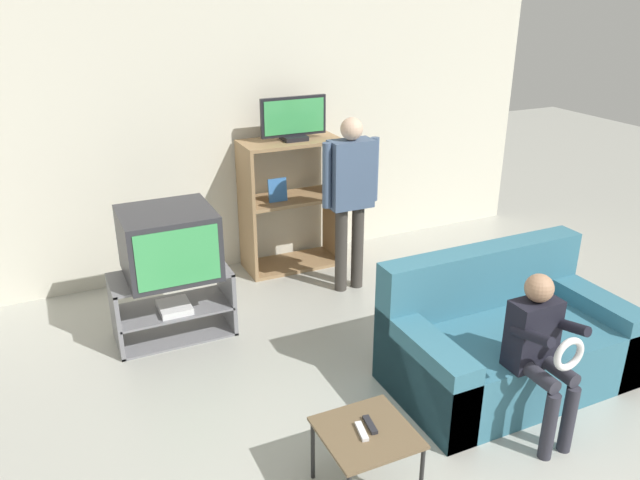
{
  "coord_description": "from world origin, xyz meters",
  "views": [
    {
      "loc": [
        -1.71,
        -1.57,
        2.61
      ],
      "look_at": [
        0.03,
        2.16,
        0.9
      ],
      "focal_mm": 35.0,
      "sensor_mm": 36.0,
      "label": 1
    }
  ],
  "objects_px": {
    "couch": "(504,342)",
    "person_standing_adult": "(350,189)",
    "person_seated_child": "(541,346)",
    "television_flat": "(294,120)",
    "television_main": "(169,243)",
    "media_shelf": "(291,204)",
    "remote_control_white": "(362,431)",
    "tv_stand": "(173,305)",
    "snack_table": "(366,438)",
    "remote_control_black": "(370,425)"
  },
  "relations": [
    {
      "from": "television_main",
      "to": "remote_control_black",
      "type": "height_order",
      "value": "television_main"
    },
    {
      "from": "tv_stand",
      "to": "remote_control_black",
      "type": "bearing_deg",
      "value": -73.64
    },
    {
      "from": "remote_control_white",
      "to": "couch",
      "type": "bearing_deg",
      "value": 31.67
    },
    {
      "from": "tv_stand",
      "to": "media_shelf",
      "type": "height_order",
      "value": "media_shelf"
    },
    {
      "from": "tv_stand",
      "to": "snack_table",
      "type": "height_order",
      "value": "tv_stand"
    },
    {
      "from": "person_seated_child",
      "to": "television_main",
      "type": "bearing_deg",
      "value": 129.54
    },
    {
      "from": "media_shelf",
      "to": "remote_control_white",
      "type": "relative_size",
      "value": 8.76
    },
    {
      "from": "remote_control_white",
      "to": "person_standing_adult",
      "type": "height_order",
      "value": "person_standing_adult"
    },
    {
      "from": "tv_stand",
      "to": "snack_table",
      "type": "xyz_separation_m",
      "value": [
        0.57,
        -2.09,
        0.1
      ]
    },
    {
      "from": "tv_stand",
      "to": "remote_control_white",
      "type": "relative_size",
      "value": 6.28
    },
    {
      "from": "tv_stand",
      "to": "remote_control_white",
      "type": "height_order",
      "value": "tv_stand"
    },
    {
      "from": "television_main",
      "to": "television_flat",
      "type": "distance_m",
      "value": 1.73
    },
    {
      "from": "person_standing_adult",
      "to": "person_seated_child",
      "type": "relative_size",
      "value": 1.49
    },
    {
      "from": "tv_stand",
      "to": "remote_control_white",
      "type": "distance_m",
      "value": 2.16
    },
    {
      "from": "television_main",
      "to": "snack_table",
      "type": "bearing_deg",
      "value": -75.23
    },
    {
      "from": "remote_control_black",
      "to": "media_shelf",
      "type": "bearing_deg",
      "value": 83.48
    },
    {
      "from": "remote_control_white",
      "to": "media_shelf",
      "type": "bearing_deg",
      "value": 85.51
    },
    {
      "from": "media_shelf",
      "to": "television_flat",
      "type": "distance_m",
      "value": 0.81
    },
    {
      "from": "couch",
      "to": "person_standing_adult",
      "type": "xyz_separation_m",
      "value": [
        -0.32,
        1.71,
        0.65
      ]
    },
    {
      "from": "television_flat",
      "to": "person_standing_adult",
      "type": "bearing_deg",
      "value": -69.92
    },
    {
      "from": "television_main",
      "to": "remote_control_black",
      "type": "distance_m",
      "value": 2.18
    },
    {
      "from": "tv_stand",
      "to": "remote_control_black",
      "type": "height_order",
      "value": "tv_stand"
    },
    {
      "from": "person_standing_adult",
      "to": "remote_control_black",
      "type": "bearing_deg",
      "value": -114.85
    },
    {
      "from": "tv_stand",
      "to": "television_flat",
      "type": "distance_m",
      "value": 2.0
    },
    {
      "from": "tv_stand",
      "to": "couch",
      "type": "bearing_deg",
      "value": -38.51
    },
    {
      "from": "snack_table",
      "to": "person_seated_child",
      "type": "height_order",
      "value": "person_seated_child"
    },
    {
      "from": "television_flat",
      "to": "television_main",
      "type": "bearing_deg",
      "value": -149.31
    },
    {
      "from": "remote_control_white",
      "to": "person_seated_child",
      "type": "height_order",
      "value": "person_seated_child"
    },
    {
      "from": "snack_table",
      "to": "remote_control_white",
      "type": "relative_size",
      "value": 3.34
    },
    {
      "from": "media_shelf",
      "to": "person_seated_child",
      "type": "height_order",
      "value": "media_shelf"
    },
    {
      "from": "snack_table",
      "to": "tv_stand",
      "type": "bearing_deg",
      "value": 105.26
    },
    {
      "from": "remote_control_black",
      "to": "person_standing_adult",
      "type": "bearing_deg",
      "value": 73.15
    },
    {
      "from": "television_main",
      "to": "couch",
      "type": "bearing_deg",
      "value": -38.91
    },
    {
      "from": "television_flat",
      "to": "person_seated_child",
      "type": "bearing_deg",
      "value": -83.09
    },
    {
      "from": "remote_control_white",
      "to": "television_flat",
      "type": "bearing_deg",
      "value": 84.84
    },
    {
      "from": "television_main",
      "to": "person_standing_adult",
      "type": "xyz_separation_m",
      "value": [
        1.62,
        0.15,
        0.16
      ]
    },
    {
      "from": "person_standing_adult",
      "to": "person_seated_child",
      "type": "distance_m",
      "value": 2.26
    },
    {
      "from": "snack_table",
      "to": "remote_control_white",
      "type": "bearing_deg",
      "value": -179.9
    },
    {
      "from": "person_standing_adult",
      "to": "television_main",
      "type": "bearing_deg",
      "value": -174.79
    },
    {
      "from": "tv_stand",
      "to": "television_flat",
      "type": "xyz_separation_m",
      "value": [
        1.39,
        0.82,
        1.18
      ]
    },
    {
      "from": "snack_table",
      "to": "couch",
      "type": "xyz_separation_m",
      "value": [
        1.39,
        0.53,
        -0.07
      ]
    },
    {
      "from": "remote_control_white",
      "to": "person_seated_child",
      "type": "relative_size",
      "value": 0.14
    },
    {
      "from": "media_shelf",
      "to": "remote_control_white",
      "type": "distance_m",
      "value": 3.05
    },
    {
      "from": "television_flat",
      "to": "person_seated_child",
      "type": "height_order",
      "value": "television_flat"
    },
    {
      "from": "tv_stand",
      "to": "snack_table",
      "type": "distance_m",
      "value": 2.17
    },
    {
      "from": "media_shelf",
      "to": "person_standing_adult",
      "type": "relative_size",
      "value": 0.8
    },
    {
      "from": "television_flat",
      "to": "couch",
      "type": "height_order",
      "value": "television_flat"
    },
    {
      "from": "remote_control_black",
      "to": "remote_control_white",
      "type": "height_order",
      "value": "same"
    },
    {
      "from": "media_shelf",
      "to": "snack_table",
      "type": "distance_m",
      "value": 3.05
    },
    {
      "from": "tv_stand",
      "to": "person_standing_adult",
      "type": "height_order",
      "value": "person_standing_adult"
    }
  ]
}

